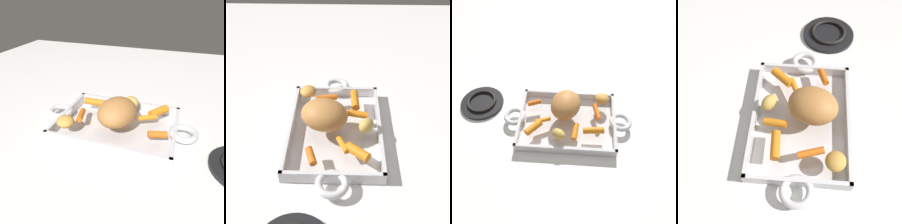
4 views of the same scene
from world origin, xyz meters
The scene contains 11 objects.
ground_plane centered at (0.00, 0.00, 0.00)m, with size 1.88×1.88×0.00m, color white.
roasting_dish centered at (0.00, 0.00, 0.01)m, with size 0.45×0.25×0.03m.
pork_roast centered at (-0.01, 0.03, 0.07)m, with size 0.12×0.10×0.08m, color #BA793D.
baby_carrot_northeast centered at (0.10, 0.03, 0.04)m, with size 0.02×0.02×0.06m, color orange.
baby_carrot_northwest centered at (-0.12, 0.05, 0.04)m, with size 0.02×0.02×0.05m, color orange.
baby_carrot_southwest centered at (-0.11, -0.06, 0.05)m, with size 0.02×0.02×0.06m, color orange.
baby_carrot_short centered at (0.09, -0.05, 0.05)m, with size 0.02×0.02×0.07m, color orange.
baby_carrot_long centered at (0.03, -0.06, 0.04)m, with size 0.02×0.02×0.06m, color orange.
baby_carrot_southeast centered at (-0.08, -0.02, 0.04)m, with size 0.01×0.01×0.05m, color orange.
potato_halved centered at (-0.02, -0.08, 0.05)m, with size 0.05×0.03×0.03m, color gold.
potato_whole centered at (0.12, 0.08, 0.05)m, with size 0.05×0.05×0.03m, color gold.
Camera 1 is at (-0.15, 0.50, 0.37)m, focal length 34.17 mm.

